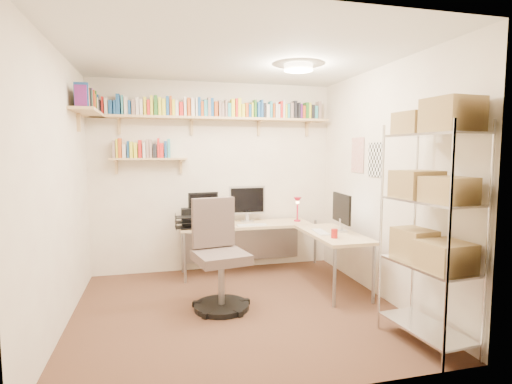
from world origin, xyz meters
TOP-DOWN VIEW (x-y plane):
  - ground at (0.00, 0.00)m, footprint 3.20×3.20m
  - room_shell at (0.00, 0.00)m, footprint 3.24×3.04m
  - wall_shelves at (-0.43, 1.30)m, footprint 3.12×1.09m
  - corner_desk at (0.47, 0.97)m, footprint 2.02×1.67m
  - office_chair at (-0.17, 0.11)m, footprint 0.59×0.60m
  - wire_rack at (1.36, -1.11)m, footprint 0.45×0.82m

SIDE VIEW (x-z plane):
  - ground at x=0.00m, z-range 0.00..0.00m
  - office_chair at x=-0.17m, z-range -0.09..1.02m
  - corner_desk at x=0.47m, z-range 0.08..1.22m
  - wire_rack at x=1.36m, z-range 0.26..2.25m
  - room_shell at x=0.00m, z-range 0.29..2.81m
  - wall_shelves at x=-0.43m, z-range 1.63..2.43m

